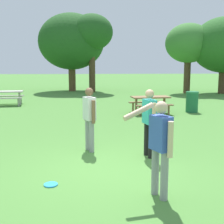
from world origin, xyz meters
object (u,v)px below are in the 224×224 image
person_catcher (89,115)px  trash_can_beside_table (192,102)px  tree_far_right (71,42)px  tree_back_right (224,45)px  picnic_table_far (7,95)px  tree_slender_mid (92,33)px  person_thrower (160,142)px  frisbee (51,185)px  picnic_table_near (150,101)px  person_bystander (149,119)px  tree_back_left (188,44)px

person_catcher → trash_can_beside_table: size_ratio=1.71×
tree_far_right → tree_back_right: size_ratio=1.10×
picnic_table_far → trash_can_beside_table: (9.24, -3.10, -0.08)m
person_catcher → tree_slender_mid: bearing=89.2°
person_thrower → frisbee: person_thrower is taller
tree_slender_mid → tree_back_right: size_ratio=1.07×
person_thrower → picnic_table_near: bearing=79.4°
tree_back_right → person_bystander: bearing=-119.7°
tree_far_right → tree_back_left: size_ratio=1.19×
person_catcher → tree_back_left: tree_back_left is taller
tree_slender_mid → frisbee: bearing=-93.0°
frisbee → trash_can_beside_table: (5.50, 8.16, 0.47)m
person_catcher → tree_back_right: size_ratio=0.29×
picnic_table_far → trash_can_beside_table: 9.74m
person_thrower → tree_far_right: (-2.55, 20.24, 3.01)m
picnic_table_far → tree_slender_mid: bearing=57.0°
person_bystander → tree_back_left: bearing=68.8°
person_bystander → picnic_table_far: 11.32m
picnic_table_near → tree_back_right: size_ratio=0.33×
person_catcher → trash_can_beside_table: bearing=51.4°
picnic_table_near → person_catcher: bearing=-115.6°
person_catcher → person_bystander: same height
picnic_table_near → person_thrower: bearing=-100.6°
person_bystander → tree_back_left: 16.93m
person_bystander → picnic_table_near: bearing=78.2°
person_bystander → frisbee: size_ratio=6.32×
trash_can_beside_table → tree_back_right: (5.26, 8.51, 3.10)m
person_bystander → tree_slender_mid: 17.35m
trash_can_beside_table → tree_far_right: 13.45m
tree_back_left → person_bystander: bearing=-111.2°
frisbee → person_thrower: bearing=-18.5°
picnic_table_near → picnic_table_far: bearing=155.6°
picnic_table_near → tree_far_right: bearing=109.7°
person_bystander → trash_can_beside_table: bearing=63.0°
person_bystander → tree_back_left: size_ratio=0.31×
picnic_table_far → tree_far_right: (3.08, 8.34, 3.41)m
picnic_table_far → trash_can_beside_table: size_ratio=1.92×
tree_back_right → picnic_table_far: bearing=-159.5°
frisbee → person_bystander: bearing=36.6°
frisbee → picnic_table_far: (-3.74, 11.26, 0.55)m
trash_can_beside_table → person_bystander: bearing=-117.0°
tree_slender_mid → tree_back_left: (7.22, -1.35, -0.84)m
picnic_table_far → tree_slender_mid: tree_slender_mid is taller
tree_far_right → trash_can_beside_table: bearing=-61.7°
person_bystander → tree_slender_mid: bearing=94.0°
frisbee → tree_slender_mid: (0.98, 18.53, 4.54)m
person_thrower → frisbee: size_ratio=6.32×
person_thrower → frisbee: 2.21m
tree_far_right → tree_back_left: 9.18m
person_catcher → frisbee: size_ratio=6.32×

